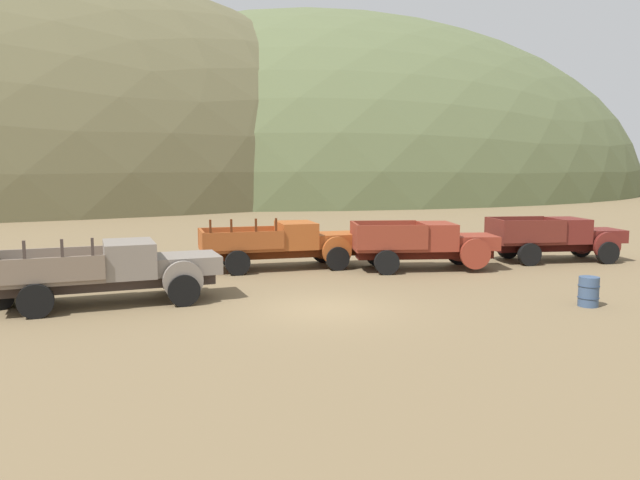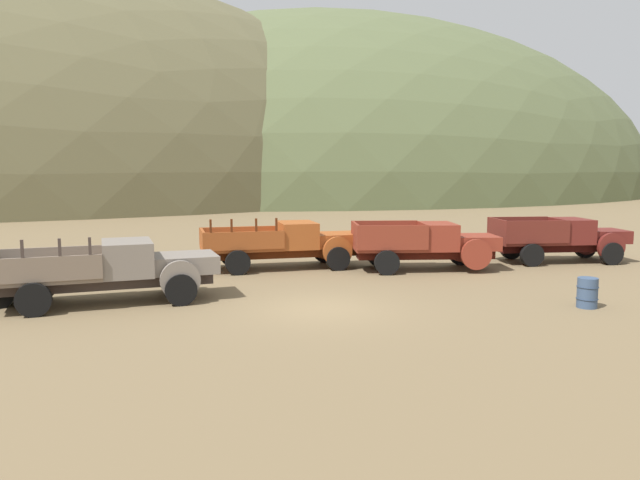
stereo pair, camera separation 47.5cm
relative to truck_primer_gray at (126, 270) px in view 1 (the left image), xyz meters
The scene contains 7 objects.
ground_plane 6.22m from the truck_primer_gray, 31.77° to the right, with size 300.00×300.00×0.00m, color brown.
hill_far_right 76.13m from the truck_primer_gray, 60.25° to the left, with size 100.47×73.06×51.71m, color #56603D.
truck_primer_gray is the anchor object (origin of this frame).
truck_oxide_orange 7.98m from the truck_primer_gray, 28.90° to the left, with size 6.76×3.04×2.16m.
truck_rust_red 12.08m from the truck_primer_gray, ahead, with size 6.06×3.77×1.91m.
truck_oxblood 18.58m from the truck_primer_gray, ahead, with size 6.07×3.52×1.91m.
oil_drum_foreground 13.98m from the truck_primer_gray, 25.79° to the right, with size 0.63×0.63×0.89m.
Camera 1 is at (-7.14, -15.91, 4.18)m, focal length 34.14 mm.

